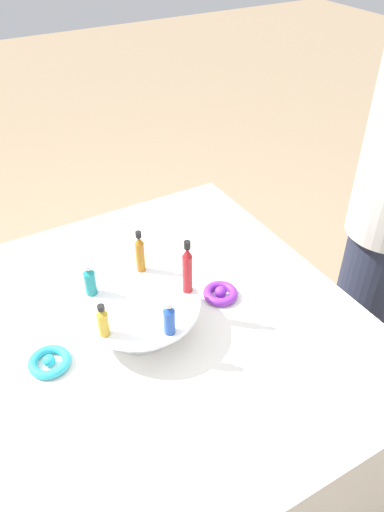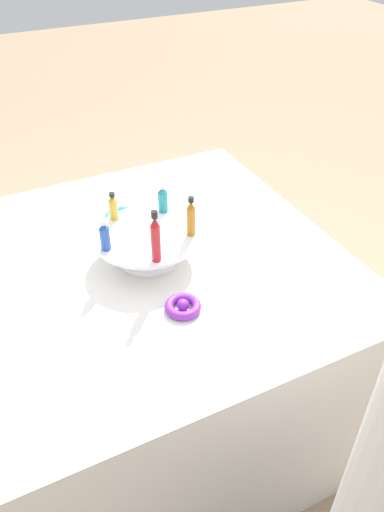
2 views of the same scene
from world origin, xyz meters
The scene contains 10 objects.
ground_plane centered at (0.00, 0.00, 0.00)m, with size 12.00×12.00×0.00m, color #997F60.
party_table centered at (0.00, 0.00, 0.37)m, with size 1.08×1.08×0.75m.
display_stand centered at (0.00, 0.00, 0.81)m, with size 0.29×0.29×0.09m.
bottle_red centered at (-0.02, -0.12, 0.90)m, with size 0.02×0.02×0.15m.
bottle_amber centered at (0.11, -0.06, 0.89)m, with size 0.02×0.02×0.12m.
bottle_teal centered at (0.09, 0.09, 0.88)m, with size 0.03×0.03×0.09m.
bottle_gold centered at (-0.05, 0.11, 0.88)m, with size 0.03×0.03×0.09m.
bottle_blue centered at (-0.12, -0.02, 0.88)m, with size 0.03×0.03×0.09m.
ribbon_bow_purple centered at (0.00, -0.23, 0.76)m, with size 0.09×0.09×0.03m.
ribbon_bow_teal centered at (0.00, 0.23, 0.76)m, with size 0.10×0.10×0.03m.
Camera 1 is at (-0.82, 0.33, 1.66)m, focal length 35.00 mm.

